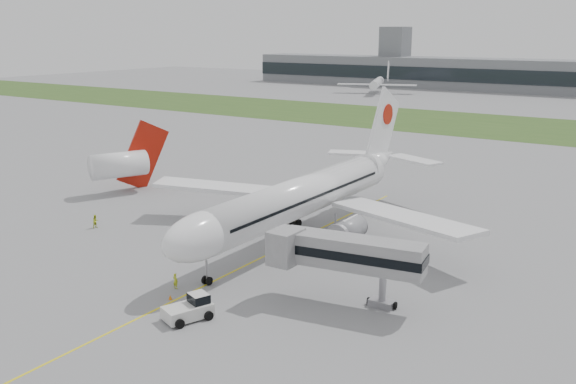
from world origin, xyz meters
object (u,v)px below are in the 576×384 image
Objects in this scene: jet_bridge at (342,253)px; airliner at (306,194)px; neighbor_aircraft at (122,164)px; ground_crew_near at (175,281)px; pushback_tug at (191,308)px.

airliner is at bearing 122.43° from jet_bridge.
jet_bridge is at bearing 3.50° from neighbor_aircraft.
jet_bridge is 8.90× the size of ground_crew_near.
airliner is 23.13m from ground_crew_near.
airliner reaches higher than neighbor_aircraft.
neighbor_aircraft is (-51.94, 19.46, -0.34)m from jet_bridge.
ground_crew_near is at bearing -11.87° from neighbor_aircraft.
airliner is at bearing 120.00° from pushback_tug.
jet_bridge is at bearing -155.77° from ground_crew_near.
ground_crew_near is at bearing -95.10° from airliner.
neighbor_aircraft is at bearing 150.59° from jet_bridge.
jet_bridge is (14.11, -16.06, -0.48)m from airliner.
airliner is 27.73m from pushback_tug.
jet_bridge is 17.91m from ground_crew_near.
airliner is 10.76× the size of pushback_tug.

